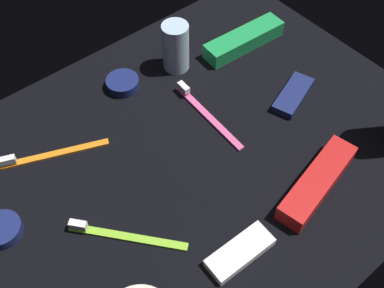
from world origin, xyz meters
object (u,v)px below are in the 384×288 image
toothbrush_orange (48,154)px  cream_tin_left (2,230)px  toothbrush_pink (205,112)px  cream_tin_right (123,83)px  toothpaste_box_red (317,182)px  deodorant_stick (176,47)px  toothbrush_lime (120,235)px  snack_bar_navy (293,95)px  snack_bar_white (240,252)px  toothpaste_box_green (244,40)px

toothbrush_orange → cream_tin_left: 14.53cm
toothbrush_pink → cream_tin_right: (-7.37, 14.89, 0.33)cm
toothbrush_orange → cream_tin_right: (18.90, 5.52, 0.33)cm
toothpaste_box_red → cream_tin_left: size_ratio=2.97×
deodorant_stick → toothbrush_lime: 37.42cm
toothbrush_lime → snack_bar_navy: bearing=4.4°
cream_tin_left → toothpaste_box_red: bearing=-30.1°
toothpaste_box_red → snack_bar_white: toothpaste_box_red is taller
toothbrush_pink → cream_tin_right: 16.62cm
snack_bar_white → cream_tin_left: 35.16cm
toothbrush_pink → snack_bar_navy: bearing=-25.9°
toothpaste_box_green → toothpaste_box_red: bearing=-110.8°
toothbrush_pink → snack_bar_white: 27.25cm
toothbrush_lime → cream_tin_right: size_ratio=2.36×
toothpaste_box_green → toothbrush_pink: bearing=-150.2°
deodorant_stick → toothbrush_lime: size_ratio=0.67×
cream_tin_right → snack_bar_navy: bearing=-44.7°
snack_bar_navy → cream_tin_right: 31.57cm
toothbrush_pink → snack_bar_navy: 16.75cm
toothbrush_orange → toothbrush_pink: bearing=-19.6°
toothbrush_orange → toothpaste_box_red: (29.86, -32.39, 0.99)cm
toothbrush_lime → cream_tin_left: toothbrush_lime is taller
toothpaste_box_red → toothbrush_lime: bearing=144.5°
toothpaste_box_green → cream_tin_left: 56.70cm
toothbrush_lime → toothbrush_orange: size_ratio=0.85×
deodorant_stick → snack_bar_white: bearing=-115.1°
toothbrush_lime → snack_bar_navy: 40.38cm
toothpaste_box_red → snack_bar_white: size_ratio=1.69×
cream_tin_left → cream_tin_right: size_ratio=0.96×
snack_bar_navy → toothbrush_lime: bearing=165.3°
toothbrush_pink → snack_bar_white: toothbrush_pink is taller
toothpaste_box_red → snack_bar_white: bearing=170.3°
toothbrush_orange → cream_tin_right: bearing=16.3°
snack_bar_white → cream_tin_right: size_ratio=1.69×
toothbrush_lime → toothpaste_box_green: bearing=24.2°
toothbrush_orange → cream_tin_left: size_ratio=2.88×
snack_bar_white → snack_bar_navy: size_ratio=1.00×
snack_bar_white → snack_bar_navy: bearing=31.7°
cream_tin_left → cream_tin_right: cream_tin_right is taller
toothbrush_lime → snack_bar_white: 17.67cm
snack_bar_navy → cream_tin_left: size_ratio=1.75×
cream_tin_right → toothpaste_box_green: bearing=-13.3°
toothbrush_lime → toothpaste_box_red: (28.77, -12.58, 0.99)cm
deodorant_stick → toothpaste_box_green: (14.16, -4.01, -3.29)cm
toothbrush_lime → cream_tin_right: 30.97cm
snack_bar_white → cream_tin_right: 39.06cm
toothbrush_pink → cream_tin_right: toothbrush_pink is taller
deodorant_stick → snack_bar_navy: deodorant_stick is taller
deodorant_stick → snack_bar_navy: 23.60cm
toothbrush_pink → toothpaste_box_green: 20.01cm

